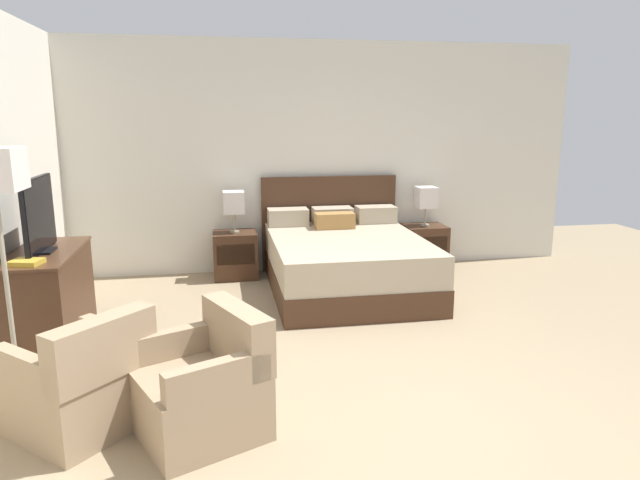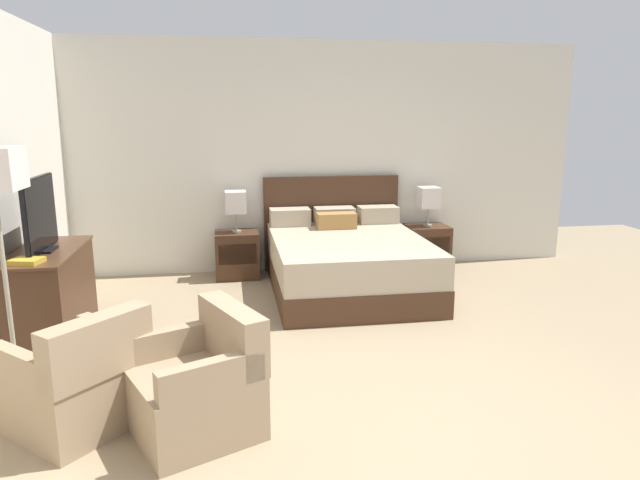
% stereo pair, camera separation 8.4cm
% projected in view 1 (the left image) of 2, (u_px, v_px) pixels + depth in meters
% --- Properties ---
extents(ground_plane, '(11.78, 11.78, 0.00)m').
position_uv_depth(ground_plane, '(404.00, 435.00, 3.47)').
color(ground_plane, '#998466').
extents(wall_back, '(6.83, 0.06, 2.77)m').
position_uv_depth(wall_back, '(305.00, 158.00, 6.97)').
color(wall_back, silver).
rests_on(wall_back, ground).
extents(bed, '(1.68, 2.05, 1.16)m').
position_uv_depth(bed, '(346.00, 261.00, 6.25)').
color(bed, '#422819').
rests_on(bed, ground).
extents(nightstand_left, '(0.51, 0.43, 0.55)m').
position_uv_depth(nightstand_left, '(235.00, 255.00, 6.76)').
color(nightstand_left, '#422819').
rests_on(nightstand_left, ground).
extents(nightstand_right, '(0.51, 0.43, 0.55)m').
position_uv_depth(nightstand_right, '(424.00, 247.00, 7.17)').
color(nightstand_right, '#422819').
rests_on(nightstand_right, ground).
extents(table_lamp_left, '(0.24, 0.24, 0.48)m').
position_uv_depth(table_lamp_left, '(234.00, 203.00, 6.63)').
color(table_lamp_left, gray).
rests_on(table_lamp_left, nightstand_left).
extents(table_lamp_right, '(0.24, 0.24, 0.48)m').
position_uv_depth(table_lamp_right, '(426.00, 198.00, 7.03)').
color(table_lamp_right, gray).
rests_on(table_lamp_right, nightstand_right).
extents(dresser, '(0.53, 1.19, 0.78)m').
position_uv_depth(dresser, '(48.00, 294.00, 4.87)').
color(dresser, '#422819').
rests_on(dresser, ground).
extents(tv, '(0.18, 0.76, 0.63)m').
position_uv_depth(tv, '(39.00, 216.00, 4.70)').
color(tv, black).
rests_on(tv, dresser).
extents(book_red_cover, '(0.26, 0.22, 0.04)m').
position_uv_depth(book_red_cover, '(26.00, 262.00, 4.37)').
color(book_red_cover, gold).
rests_on(book_red_cover, dresser).
extents(armchair_by_window, '(0.97, 0.97, 0.76)m').
position_uv_depth(armchair_by_window, '(83.00, 385.00, 3.48)').
color(armchair_by_window, '#9E8466').
rests_on(armchair_by_window, ground).
extents(armchair_companion, '(0.91, 0.91, 0.76)m').
position_uv_depth(armchair_companion, '(205.00, 388.00, 3.45)').
color(armchair_companion, '#9E8466').
rests_on(armchair_companion, ground).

